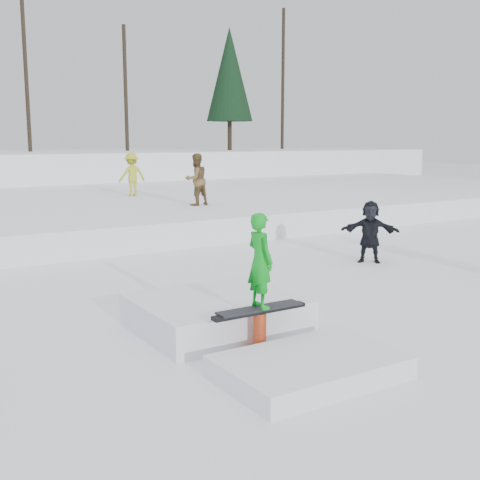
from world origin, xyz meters
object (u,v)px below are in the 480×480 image
jib_rail_feature (239,322)px  walker_ygreen (132,175)px  walker_olive (196,180)px  spectator_dark (370,232)px

jib_rail_feature → walker_ygreen: bearing=73.5°
walker_ygreen → jib_rail_feature: (-4.79, -16.14, -1.39)m
walker_ygreen → walker_olive: bearing=95.0°
walker_olive → walker_ygreen: bearing=-92.0°
walker_ygreen → spectator_dark: 12.80m
walker_ygreen → spectator_dark: walker_ygreen is taller
walker_olive → walker_ygreen: (-0.53, 4.74, -0.04)m
spectator_dark → walker_olive: bearing=142.0°
walker_ygreen → jib_rail_feature: bearing=72.2°
walker_olive → jib_rail_feature: (-5.32, -11.40, -1.43)m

